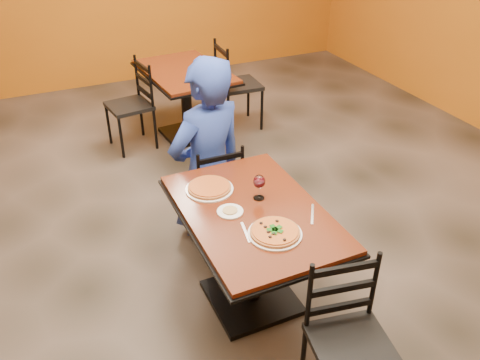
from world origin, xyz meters
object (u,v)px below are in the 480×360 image
chair_main_far (214,188)px  pizza_far (209,187)px  diner (207,148)px  plate_main (275,234)px  table_second (186,88)px  chair_main_near (352,348)px  chair_second_right (239,85)px  table_main (253,235)px  plate_far (209,189)px  pizza_main (275,232)px  chair_second_left (129,106)px  wine_glass (259,186)px  side_plate (230,212)px

chair_main_far → pizza_far: chair_main_far is taller
diner → plate_main: bearing=71.5°
table_second → chair_main_near: bearing=-95.1°
pizza_far → chair_second_right: bearing=61.4°
table_main → plate_far: bearing=116.4°
table_main → chair_main_near: bearing=-81.9°
table_main → pizza_main: (0.01, -0.27, 0.21)m
table_main → chair_second_left: chair_second_left is taller
table_main → chair_main_near: (0.13, -0.90, -0.12)m
wine_glass → chair_second_right: bearing=68.5°
chair_main_far → pizza_main: bearing=88.5°
chair_main_near → side_plate: size_ratio=5.50×
chair_main_near → pizza_far: (-0.29, 1.22, 0.33)m
table_second → diner: 1.67m
pizza_main → side_plate: bearing=115.6°
chair_main_near → side_plate: chair_main_near is taller
plate_main → pizza_far: (-0.17, 0.59, 0.02)m
table_main → wine_glass: wine_glass is taller
plate_main → table_second: bearing=81.3°
plate_far → pizza_far: (0.00, 0.00, 0.02)m
wine_glass → side_plate: bearing=-164.1°
table_second → chair_second_right: 0.62m
diner → pizza_main: (-0.05, -1.18, 0.06)m
chair_second_right → pizza_main: 3.01m
chair_second_left → diner: (0.23, -1.62, 0.26)m
chair_second_left → wine_glass: wine_glass is taller
table_second → chair_main_near: chair_main_near is taller
chair_second_right → chair_main_far: bearing=153.0°
chair_second_left → chair_second_right: size_ratio=0.93×
chair_second_right → plate_main: (-1.04, -2.81, 0.27)m
table_main → wine_glass: size_ratio=6.83×
chair_second_left → pizza_main: 2.83m
table_main → wine_glass: 0.31m
plate_far → side_plate: 0.28m
chair_second_right → plate_far: (-1.21, -2.22, 0.27)m
table_main → pizza_main: pizza_main is taller
chair_second_left → plate_far: 2.24m
diner → pizza_far: size_ratio=5.10×
table_main → side_plate: 0.24m
table_second → plate_far: plate_far is taller
table_second → wine_glass: (-0.35, -2.44, 0.29)m
chair_main_far → diner: size_ratio=0.58×
wine_glass → diner: bearing=92.3°
chair_second_left → wine_glass: 2.49m
chair_main_far → pizza_far: bearing=67.6°
table_main → chair_second_left: (-0.18, 2.54, -0.10)m
chair_second_right → table_main: bearing=160.4°
wine_glass → table_main: bearing=-131.5°
chair_second_right → side_plate: chair_second_right is taller
diner → pizza_far: (-0.21, -0.60, 0.06)m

